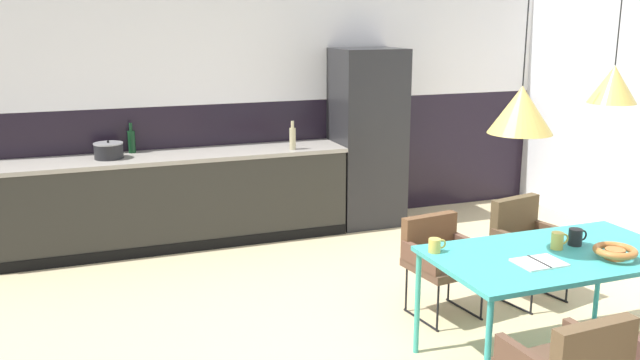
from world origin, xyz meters
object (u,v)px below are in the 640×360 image
object	(u,v)px
pendant_lamp_over_table_near	(521,110)
pendant_lamp_over_table_far	(613,84)
armchair_by_stool	(525,237)
fruit_bowl	(615,251)
cooking_pot	(109,151)
bottle_wine_green	(293,138)
dining_table	(555,260)
armchair_corner_seat	(439,253)
bottle_oil_tall	(132,141)
mug_tall_blue	(576,237)
open_book	(539,263)
mug_white_ceramic	(558,241)
refrigerator_column	(367,138)
mug_dark_espresso	(435,245)

from	to	relation	value
pendant_lamp_over_table_near	pendant_lamp_over_table_far	distance (m)	0.64
pendant_lamp_over_table_near	armchair_by_stool	bearing A→B (deg)	48.13
fruit_bowl	cooking_pot	distance (m)	4.35
fruit_bowl	bottle_wine_green	size ratio (longest dim) A/B	0.91
pendant_lamp_over_table_far	armchair_by_stool	bearing A→B (deg)	79.45
dining_table	armchair_corner_seat	size ratio (longest dim) A/B	2.16
bottle_wine_green	pendant_lamp_over_table_near	distance (m)	3.08
armchair_corner_seat	bottle_oil_tall	distance (m)	3.20
armchair_corner_seat	mug_tall_blue	xyz separation A→B (m)	(0.50, -0.82, 0.32)
bottle_oil_tall	open_book	bearing A→B (deg)	-60.26
armchair_by_stool	pendant_lamp_over_table_far	xyz separation A→B (m)	(-0.17, -0.92, 1.27)
open_book	mug_white_ceramic	world-z (taller)	mug_white_ceramic
dining_table	armchair_by_stool	distance (m)	1.06
pendant_lamp_over_table_near	mug_tall_blue	bearing A→B (deg)	5.24
armchair_by_stool	fruit_bowl	world-z (taller)	fruit_bowl
armchair_by_stool	fruit_bowl	xyz separation A→B (m)	(-0.23, -1.13, 0.29)
refrigerator_column	armchair_by_stool	bearing A→B (deg)	-81.72
pendant_lamp_over_table_near	pendant_lamp_over_table_far	world-z (taller)	same
mug_dark_espresso	pendant_lamp_over_table_near	distance (m)	0.97
mug_tall_blue	mug_dark_espresso	bearing A→B (deg)	167.77
mug_white_ceramic	pendant_lamp_over_table_near	bearing A→B (deg)	-175.45
fruit_bowl	bottle_wine_green	world-z (taller)	bottle_wine_green
mug_dark_espresso	bottle_oil_tall	size ratio (longest dim) A/B	0.41
mug_tall_blue	bottle_wine_green	world-z (taller)	bottle_wine_green
dining_table	refrigerator_column	bearing A→B (deg)	87.20
refrigerator_column	open_book	distance (m)	3.32
armchair_corner_seat	bottle_wine_green	bearing A→B (deg)	-85.88
dining_table	fruit_bowl	size ratio (longest dim) A/B	6.08
bottle_wine_green	fruit_bowl	bearing A→B (deg)	-73.08
mug_dark_espresso	open_book	bearing A→B (deg)	-39.38
mug_white_ceramic	cooking_pot	size ratio (longest dim) A/B	0.47
bottle_oil_tall	pendant_lamp_over_table_near	bearing A→B (deg)	-60.38
refrigerator_column	open_book	xyz separation A→B (m)	(-0.37, -3.30, -0.19)
cooking_pot	armchair_by_stool	bearing A→B (deg)	-37.69
refrigerator_column	bottle_oil_tall	bearing A→B (deg)	175.01
refrigerator_column	bottle_oil_tall	distance (m)	2.39
mug_dark_espresso	bottle_oil_tall	distance (m)	3.47
mug_white_ceramic	bottle_wine_green	distance (m)	3.06
armchair_by_stool	pendant_lamp_over_table_near	world-z (taller)	pendant_lamp_over_table_near
open_book	mug_white_ceramic	bearing A→B (deg)	32.72
bottle_oil_tall	pendant_lamp_over_table_near	distance (m)	3.91
mug_dark_espresso	bottle_oil_tall	bearing A→B (deg)	116.09
bottle_wine_green	refrigerator_column	bearing A→B (deg)	10.77
mug_white_ceramic	bottle_oil_tall	bearing A→B (deg)	124.39
cooking_pot	mug_white_ceramic	bearing A→B (deg)	-51.29
refrigerator_column	bottle_wine_green	distance (m)	0.90
mug_dark_espresso	pendant_lamp_over_table_near	bearing A→B (deg)	-32.53
cooking_pot	pendant_lamp_over_table_near	distance (m)	3.87
bottle_wine_green	pendant_lamp_over_table_far	xyz separation A→B (m)	(1.04, -3.02, 0.76)
armchair_corner_seat	bottle_wine_green	distance (m)	2.23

